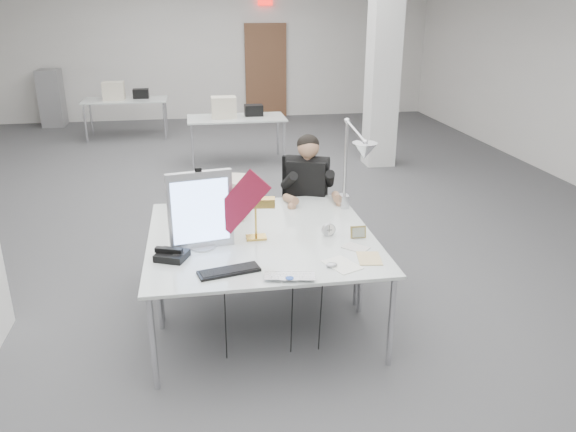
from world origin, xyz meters
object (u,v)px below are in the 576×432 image
object	(u,v)px
monitor	(201,210)
beige_monitor	(228,196)
bankers_lamp	(256,220)
office_chair	(306,218)
desk_phone	(172,256)
desk_main	(268,260)
seated_person	(308,179)
laptop	(290,280)
architect_lamp	(353,172)

from	to	relation	value
monitor	beige_monitor	bearing A→B (deg)	60.60
bankers_lamp	office_chair	bearing A→B (deg)	67.20
desk_phone	monitor	bearing A→B (deg)	61.28
monitor	desk_main	bearing A→B (deg)	-40.69
seated_person	bankers_lamp	xyz separation A→B (m)	(-0.63, -1.05, 0.01)
desk_main	bankers_lamp	xyz separation A→B (m)	(-0.05, 0.38, 0.17)
monitor	laptop	world-z (taller)	monitor
office_chair	seated_person	bearing A→B (deg)	-68.65
seated_person	laptop	distance (m)	1.90
seated_person	beige_monitor	distance (m)	0.94
office_chair	architect_lamp	bearing A→B (deg)	-50.48
desk_main	bankers_lamp	bearing A→B (deg)	96.77
desk_phone	beige_monitor	world-z (taller)	beige_monitor
desk_phone	architect_lamp	xyz separation A→B (m)	(1.53, 0.62, 0.38)
bankers_lamp	beige_monitor	xyz separation A→B (m)	(-0.18, 0.59, 0.01)
laptop	bankers_lamp	xyz separation A→B (m)	(-0.14, 0.78, 0.14)
seated_person	desk_phone	size ratio (longest dim) A/B	4.54
desk_main	bankers_lamp	distance (m)	0.42
seated_person	beige_monitor	bearing A→B (deg)	-129.07
seated_person	monitor	distance (m)	1.57
laptop	beige_monitor	size ratio (longest dim) A/B	0.98
seated_person	bankers_lamp	distance (m)	1.22
desk_main	architect_lamp	xyz separation A→B (m)	(0.83, 0.73, 0.42)
architect_lamp	laptop	bearing A→B (deg)	-120.85
seated_person	office_chair	bearing A→B (deg)	111.35
monitor	laptop	xyz separation A→B (m)	(0.56, -0.68, -0.29)
office_chair	architect_lamp	world-z (taller)	architect_lamp
seated_person	beige_monitor	world-z (taller)	seated_person
bankers_lamp	architect_lamp	size ratio (longest dim) A/B	0.38
beige_monitor	architect_lamp	xyz separation A→B (m)	(1.06, -0.24, 0.24)
architect_lamp	monitor	bearing A→B (deg)	-158.54
desk_main	seated_person	xyz separation A→B (m)	(0.58, 1.43, 0.16)
bankers_lamp	architect_lamp	bearing A→B (deg)	28.40
laptop	desk_phone	world-z (taller)	desk_phone
office_chair	architect_lamp	xyz separation A→B (m)	(0.25, -0.76, 0.70)
office_chair	desk_main	bearing A→B (deg)	-90.18
seated_person	desk_phone	xyz separation A→B (m)	(-1.28, -1.33, -0.12)
bankers_lamp	desk_phone	distance (m)	0.72
seated_person	bankers_lamp	world-z (taller)	seated_person
desk_main	monitor	xyz separation A→B (m)	(-0.47, 0.28, 0.32)
beige_monitor	office_chair	bearing A→B (deg)	50.04
architect_lamp	desk_main	bearing A→B (deg)	-136.46
monitor	beige_monitor	xyz separation A→B (m)	(0.24, 0.69, -0.13)
bankers_lamp	architect_lamp	world-z (taller)	architect_lamp
laptop	bankers_lamp	size ratio (longest dim) A/B	1.12
bankers_lamp	laptop	bearing A→B (deg)	-72.86
desk_phone	office_chair	bearing A→B (deg)	70.78
desk_main	architect_lamp	world-z (taller)	architect_lamp
monitor	architect_lamp	world-z (taller)	architect_lamp
office_chair	desk_phone	distance (m)	1.91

